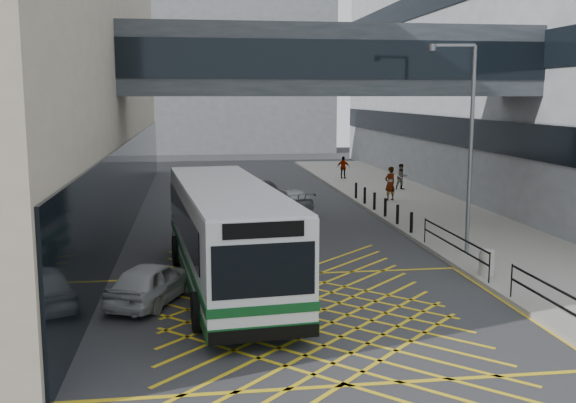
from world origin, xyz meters
name	(u,v)px	position (x,y,z in m)	size (l,w,h in m)	color
ground	(308,317)	(0.00, 0.00, 0.00)	(120.00, 120.00, 0.00)	#333335
building_far	(200,69)	(-2.00, 60.00, 9.00)	(28.00, 16.00, 18.00)	gray
skybridge	(330,62)	(3.00, 12.00, 7.50)	(20.00, 4.10, 3.00)	#363B40
pavement	(432,213)	(9.00, 15.00, 0.08)	(6.00, 54.00, 0.16)	gray
box_junction	(308,317)	(0.00, 0.00, 0.00)	(12.00, 9.00, 0.01)	gold
bus	(226,233)	(-2.07, 3.29, 1.76)	(3.81, 11.92, 3.28)	silver
car_white	(151,282)	(-4.34, 1.90, 0.63)	(1.62, 3.97, 1.26)	#BBBBBD
car_dark	(252,193)	(0.12, 19.09, 0.72)	(1.80, 4.59, 1.44)	black
car_silver	(289,199)	(1.95, 17.39, 0.62)	(1.68, 3.97, 1.24)	gray
street_lamp	(467,136)	(6.93, 6.06, 4.56)	(1.76, 0.48, 7.72)	slate
litter_bin	(487,263)	(6.47, 2.89, 0.58)	(0.49, 0.49, 0.84)	#ADA89E
kerb_railings	(493,263)	(6.15, 1.78, 0.88)	(0.05, 12.54, 1.00)	black
bollards	(380,204)	(6.25, 15.00, 0.61)	(0.14, 10.14, 0.90)	black
pedestrian_a	(390,184)	(7.96, 18.96, 1.11)	(0.76, 0.54, 1.90)	gray
pedestrian_b	(402,177)	(9.96, 23.12, 0.96)	(0.79, 0.46, 1.61)	gray
pedestrian_c	(343,167)	(7.60, 29.30, 0.94)	(0.92, 0.44, 1.56)	gray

